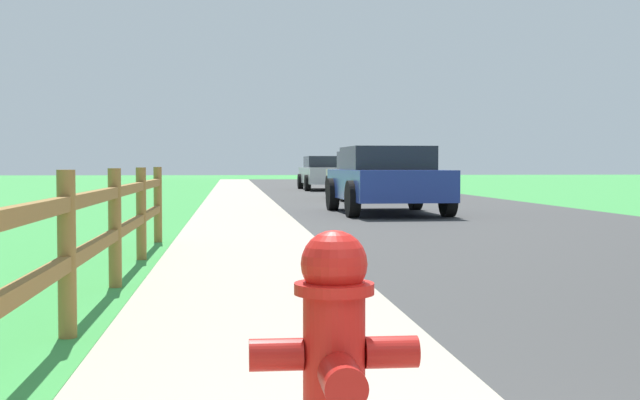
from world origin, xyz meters
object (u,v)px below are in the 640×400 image
at_px(fire_hydrant, 335,362).
at_px(parked_car_beige, 367,175).
at_px(parked_suv_blue, 387,179).
at_px(parked_car_silver, 326,173).

bearing_deg(fire_hydrant, parked_car_beige, 80.61).
xyz_separation_m(parked_suv_blue, parked_car_silver, (0.59, 17.25, -0.03)).
bearing_deg(parked_suv_blue, parked_car_beige, 84.05).
bearing_deg(fire_hydrant, parked_car_silver, 83.72).
relative_size(parked_suv_blue, parked_car_beige, 0.91).
bearing_deg(parked_car_beige, parked_car_silver, 91.00).
relative_size(parked_suv_blue, parked_car_silver, 0.90).
height_order(fire_hydrant, parked_suv_blue, parked_suv_blue).
bearing_deg(parked_car_beige, fire_hydrant, -99.39).
distance_m(parked_suv_blue, parked_car_silver, 17.26).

